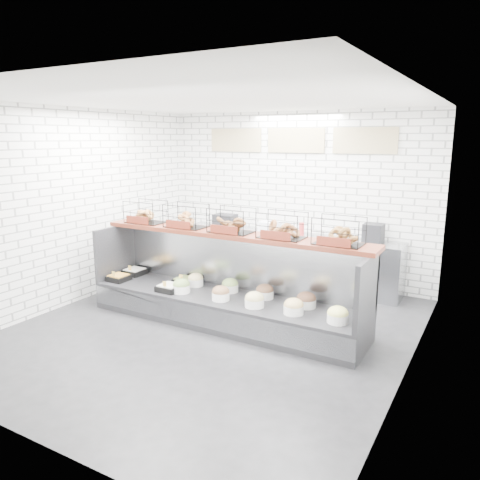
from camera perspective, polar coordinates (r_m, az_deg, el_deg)
The scene contains 5 objects.
ground at distance 6.45m, azimuth -3.41°, elevation -10.89°, with size 5.50×5.50×0.00m, color black.
room_shell at distance 6.46m, azimuth -0.71°, elevation 8.04°, with size 5.02×5.51×3.01m.
display_case at distance 6.60m, azimuth -1.72°, elevation -7.27°, with size 4.00×0.90×1.20m.
bagel_shelf at distance 6.48m, azimuth -1.06°, elevation 1.97°, with size 4.10×0.50×0.40m.
prep_counter at distance 8.34m, azimuth 5.66°, elevation -2.11°, with size 4.00×0.60×1.20m.
Camera 1 is at (3.25, -4.96, 2.55)m, focal length 35.00 mm.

